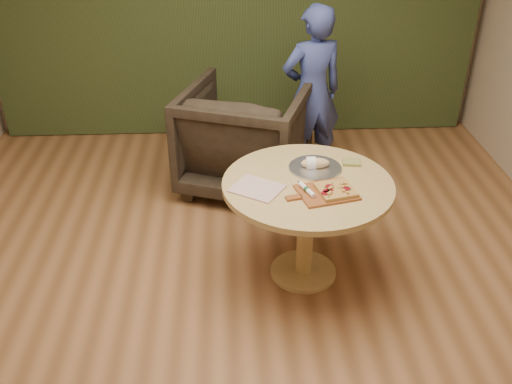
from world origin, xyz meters
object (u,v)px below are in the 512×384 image
at_px(serving_tray, 315,168).
at_px(pizza_paddle, 325,193).
at_px(armchair, 245,133).
at_px(bread_roll, 314,163).
at_px(person_standing, 312,93).
at_px(pedestal_table, 307,201).
at_px(flatbread_pizza, 336,190).
at_px(cutlery_roll, 307,189).

bearing_deg(serving_tray, pizza_paddle, -86.82).
bearing_deg(armchair, bread_roll, 130.43).
bearing_deg(pizza_paddle, person_standing, 71.20).
height_order(pizza_paddle, bread_roll, bread_roll).
height_order(pedestal_table, bread_roll, bread_roll).
bearing_deg(person_standing, bread_roll, 67.03).
relative_size(pedestal_table, person_standing, 0.72).
bearing_deg(pedestal_table, flatbread_pizza, -44.54).
distance_m(cutlery_roll, serving_tray, 0.33).
relative_size(pedestal_table, cutlery_roll, 5.83).
bearing_deg(bread_roll, serving_tray, 0.00).
bearing_deg(serving_tray, armchair, 111.45).
relative_size(flatbread_pizza, person_standing, 0.17).
bearing_deg(flatbread_pizza, pizza_paddle, 179.21).
height_order(flatbread_pizza, cutlery_roll, flatbread_pizza).
bearing_deg(bread_roll, person_standing, 82.81).
relative_size(pedestal_table, bread_roll, 5.79).
bearing_deg(armchair, pizza_paddle, 126.91).
relative_size(pedestal_table, armchair, 1.09).
xyz_separation_m(bread_roll, armchair, (-0.43, 1.10, -0.28)).
height_order(pedestal_table, pizza_paddle, pizza_paddle).
bearing_deg(pizza_paddle, cutlery_roll, 162.18).
relative_size(pizza_paddle, serving_tray, 1.32).
bearing_deg(flatbread_pizza, pedestal_table, 135.46).
height_order(armchair, person_standing, person_standing).
bearing_deg(person_standing, serving_tray, 67.40).
bearing_deg(flatbread_pizza, person_standing, 87.32).
bearing_deg(cutlery_roll, person_standing, 58.68).
distance_m(pedestal_table, armchair, 1.34).
distance_m(pedestal_table, flatbread_pizza, 0.27).
relative_size(cutlery_roll, serving_tray, 0.54).
height_order(flatbread_pizza, serving_tray, flatbread_pizza).
relative_size(cutlery_roll, person_standing, 0.12).
height_order(serving_tray, person_standing, person_standing).
bearing_deg(flatbread_pizza, serving_tray, 104.19).
bearing_deg(cutlery_roll, armchair, 80.81).
height_order(pedestal_table, cutlery_roll, cutlery_roll).
height_order(pedestal_table, person_standing, person_standing).
bearing_deg(bread_roll, armchair, 111.05).
bearing_deg(armchair, pedestal_table, 125.23).
bearing_deg(serving_tray, pedestal_table, -111.66).
distance_m(flatbread_pizza, serving_tray, 0.34).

